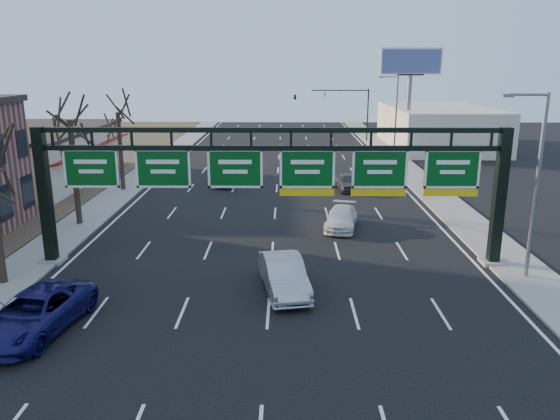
{
  "coord_description": "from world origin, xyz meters",
  "views": [
    {
      "loc": [
        0.71,
        -19.26,
        10.26
      ],
      "look_at": [
        0.46,
        6.96,
        3.2
      ],
      "focal_mm": 35.0,
      "sensor_mm": 36.0,
      "label": 1
    }
  ],
  "objects_px": {
    "car_white_wagon": "(341,218)",
    "car_silver_sedan": "(284,275)",
    "sign_gantry": "(274,178)",
    "car_blue_suv": "(35,313)"
  },
  "relations": [
    {
      "from": "car_white_wagon",
      "to": "car_silver_sedan",
      "type": "bearing_deg",
      "value": -98.5
    },
    {
      "from": "sign_gantry",
      "to": "car_blue_suv",
      "type": "bearing_deg",
      "value": -139.97
    },
    {
      "from": "sign_gantry",
      "to": "car_white_wagon",
      "type": "relative_size",
      "value": 5.4
    },
    {
      "from": "car_silver_sedan",
      "to": "car_blue_suv",
      "type": "bearing_deg",
      "value": -167.92
    },
    {
      "from": "car_silver_sedan",
      "to": "car_white_wagon",
      "type": "bearing_deg",
      "value": 59.89
    },
    {
      "from": "sign_gantry",
      "to": "car_white_wagon",
      "type": "distance_m",
      "value": 8.65
    },
    {
      "from": "car_blue_suv",
      "to": "car_silver_sedan",
      "type": "height_order",
      "value": "car_silver_sedan"
    },
    {
      "from": "car_white_wagon",
      "to": "sign_gantry",
      "type": "bearing_deg",
      "value": -111.57
    },
    {
      "from": "car_silver_sedan",
      "to": "car_white_wagon",
      "type": "height_order",
      "value": "car_silver_sedan"
    },
    {
      "from": "car_blue_suv",
      "to": "car_white_wagon",
      "type": "relative_size",
      "value": 1.27
    }
  ]
}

